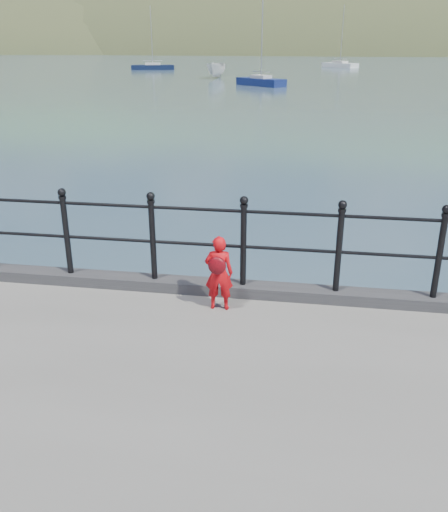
% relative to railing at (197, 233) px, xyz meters
% --- Properties ---
extents(ground, '(600.00, 600.00, 0.00)m').
position_rel_railing_xyz_m(ground, '(-0.00, 0.15, -1.82)').
color(ground, '#2D4251').
rests_on(ground, ground).
extents(kerb, '(60.00, 0.30, 0.15)m').
position_rel_railing_xyz_m(kerb, '(-0.00, -0.00, -0.75)').
color(kerb, '#28282B').
rests_on(kerb, quay).
extents(railing, '(18.11, 0.11, 1.20)m').
position_rel_railing_xyz_m(railing, '(0.00, 0.00, 0.00)').
color(railing, black).
rests_on(railing, kerb).
extents(far_shore, '(830.00, 200.00, 156.00)m').
position_rel_railing_xyz_m(far_shore, '(38.34, 239.56, -24.39)').
color(far_shore, '#333A21').
rests_on(far_shore, ground).
extents(child, '(0.37, 0.31, 0.96)m').
position_rel_railing_xyz_m(child, '(0.36, -0.45, -0.33)').
color(child, red).
rests_on(child, quay).
extents(launch_white, '(2.07, 4.75, 1.79)m').
position_rel_railing_xyz_m(launch_white, '(-9.96, 58.47, -0.93)').
color(launch_white, silver).
rests_on(launch_white, ground).
extents(sailboat_deep, '(5.81, 5.96, 9.43)m').
position_rel_railing_xyz_m(sailboat_deep, '(5.11, 87.81, -1.48)').
color(sailboat_deep, white).
rests_on(sailboat_deep, ground).
extents(sailboat_port, '(5.14, 4.77, 7.82)m').
position_rel_railing_xyz_m(sailboat_port, '(-3.82, 48.19, -1.48)').
color(sailboat_port, navy).
rests_on(sailboat_port, ground).
extents(sailboat_left, '(6.56, 3.31, 8.89)m').
position_rel_railing_xyz_m(sailboat_left, '(-22.58, 75.73, -1.49)').
color(sailboat_left, black).
rests_on(sailboat_left, ground).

